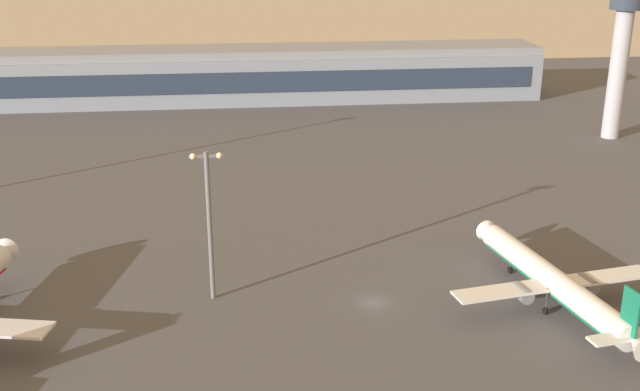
{
  "coord_description": "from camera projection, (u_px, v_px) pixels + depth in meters",
  "views": [
    {
      "loc": [
        -18.72,
        -97.06,
        51.04
      ],
      "look_at": [
        -3.77,
        35.93,
        4.0
      ],
      "focal_mm": 42.73,
      "sensor_mm": 36.0,
      "label": 1
    }
  ],
  "objects": [
    {
      "name": "apron_light_west",
      "position": [
        209.0,
        216.0,
        107.02
      ],
      "size": [
        4.8,
        0.9,
        22.22
      ],
      "color": "slate",
      "rests_on": "ground"
    },
    {
      "name": "airplane_terminal_side",
      "position": [
        554.0,
        282.0,
        107.6
      ],
      "size": [
        30.88,
        39.48,
        10.16
      ],
      "rotation": [
        0.0,
        0.0,
        0.17
      ],
      "color": "silver",
      "rests_on": "ground"
    },
    {
      "name": "ground_plane",
      "position": [
        374.0,
        302.0,
        109.9
      ],
      "size": [
        416.0,
        416.0,
        0.0
      ],
      "primitive_type": "plane",
      "color": "#4C4C51"
    },
    {
      "name": "control_tower",
      "position": [
        621.0,
        46.0,
        189.21
      ],
      "size": [
        8.0,
        8.0,
        40.61
      ],
      "color": "#A8A8B2",
      "rests_on": "ground"
    },
    {
      "name": "terminal_building",
      "position": [
        233.0,
        75.0,
        236.31
      ],
      "size": [
        191.12,
        22.4,
        16.4
      ],
      "color": "gray",
      "rests_on": "ground"
    }
  ]
}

